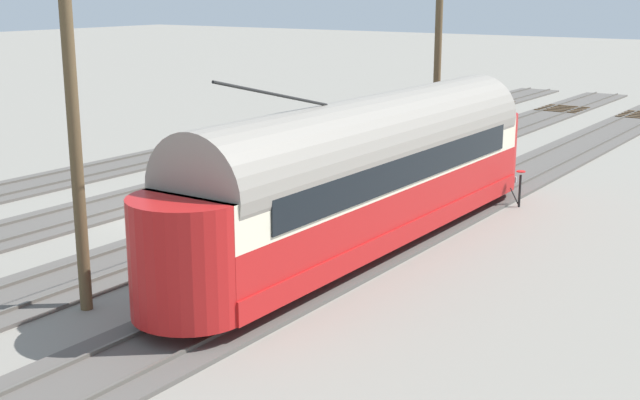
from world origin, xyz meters
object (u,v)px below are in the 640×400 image
at_px(catenary_pole_mid_near, 77,129).
at_px(switch_stand, 520,187).
at_px(vintage_streetcar, 371,170).
at_px(catenary_pole_foreground, 439,68).

distance_m(catenary_pole_mid_near, switch_stand, 15.56).
height_order(vintage_streetcar, catenary_pole_foreground, catenary_pole_foreground).
bearing_deg(vintage_streetcar, catenary_pole_mid_near, 69.39).
height_order(catenary_pole_foreground, switch_stand, catenary_pole_foreground).
relative_size(catenary_pole_mid_near, switch_stand, 6.44).
relative_size(catenary_pole_foreground, catenary_pole_mid_near, 1.00).
distance_m(catenary_pole_foreground, catenary_pole_mid_near, 17.47).
height_order(vintage_streetcar, switch_stand, vintage_streetcar).
relative_size(catenary_pole_foreground, switch_stand, 6.44).
bearing_deg(switch_stand, vintage_streetcar, 75.79).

